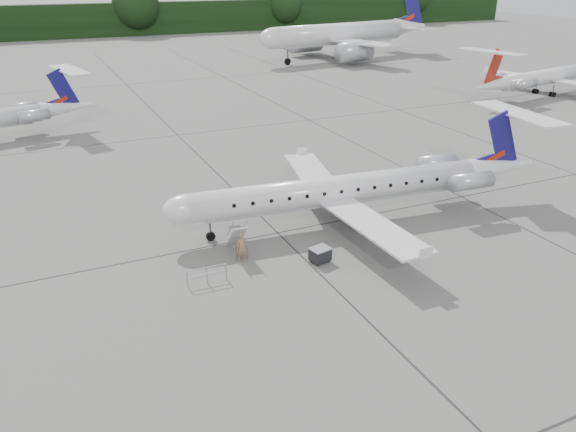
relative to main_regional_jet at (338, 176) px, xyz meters
name	(u,v)px	position (x,y,z in m)	size (l,w,h in m)	color
ground	(374,261)	(-0.70, -5.84, -3.33)	(320.00, 320.00, 0.00)	slate
treeline	(91,21)	(-0.70, 124.16, 0.67)	(260.00, 4.00, 8.00)	black
main_regional_jet	(338,176)	(0.00, 0.00, 0.00)	(26.00, 18.72, 6.67)	silver
airstair	(237,237)	(-7.71, -1.35, -2.29)	(0.85, 2.23, 2.09)	silver
passenger	(242,247)	(-7.83, -2.61, -2.41)	(0.67, 0.44, 1.84)	#88614A
safety_railing	(207,276)	(-10.50, -4.21, -2.83)	(2.20, 0.08, 1.00)	gray
baggage_cart	(320,255)	(-3.67, -4.57, -2.85)	(1.11, 0.90, 0.96)	black
bg_narrowbody	(339,23)	(36.87, 65.45, 3.28)	(36.83, 26.52, 13.22)	silver
bg_regional_right	(552,68)	(47.51, 25.30, 0.15)	(26.60, 19.15, 6.98)	silver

